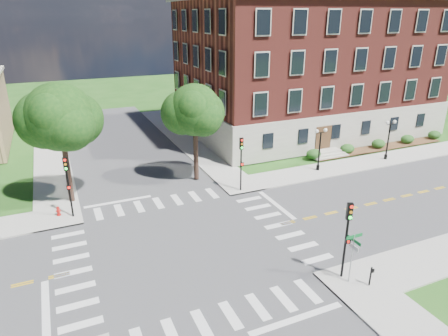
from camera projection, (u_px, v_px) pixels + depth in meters
name	position (u px, v px, depth m)	size (l,w,h in m)	color
ground	(186.00, 246.00, 26.86)	(160.00, 160.00, 0.00)	#1F5016
road_ew	(186.00, 246.00, 26.86)	(90.00, 12.00, 0.01)	#3D3D3F
road_ns	(186.00, 246.00, 26.86)	(12.00, 90.00, 0.01)	#3D3D3F
sidewalk_ne	(271.00, 150.00, 45.74)	(34.00, 34.00, 0.12)	#9E9B93
crosswalk_east	(278.00, 225.00, 29.57)	(2.20, 10.20, 0.02)	silver
stop_bar_east	(276.00, 205.00, 32.73)	(0.40, 5.50, 0.00)	silver
main_building	(306.00, 66.00, 51.65)	(30.60, 22.40, 16.50)	#9E978C
shrub_row	(378.00, 149.00, 46.22)	(18.00, 2.00, 1.30)	#1D4918
tree_c	(60.00, 117.00, 30.65)	(5.33, 5.33, 9.79)	black
tree_d	(195.00, 110.00, 35.28)	(4.64, 4.64, 8.91)	black
traffic_signal_se	(347.00, 231.00, 22.51)	(0.38, 0.46, 4.80)	black
traffic_signal_ne	(241.00, 157.00, 34.08)	(0.36, 0.41, 4.80)	black
traffic_signal_nw	(68.00, 179.00, 29.53)	(0.34, 0.38, 4.80)	black
twin_lamp_west	(320.00, 147.00, 38.90)	(1.36, 0.36, 4.23)	black
twin_lamp_east	(389.00, 137.00, 41.87)	(1.36, 0.36, 4.23)	black
street_sign_pole	(353.00, 249.00, 22.38)	(1.10, 1.10, 3.10)	gray
push_button_post	(371.00, 275.00, 22.60)	(0.14, 0.21, 1.20)	black
fire_hydrant	(58.00, 211.00, 30.65)	(0.35, 0.35, 0.75)	#B8120E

